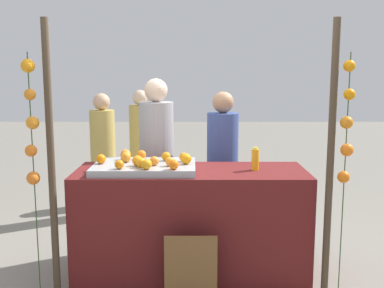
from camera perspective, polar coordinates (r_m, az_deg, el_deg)
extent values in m
plane|color=gray|center=(4.21, -0.01, -15.59)|extent=(24.00, 24.00, 0.00)
cube|color=#5B1919|center=(4.04, -0.01, -9.64)|extent=(1.96, 0.72, 0.92)
cube|color=#9EA0A5|center=(3.91, -5.74, -2.86)|extent=(0.85, 0.59, 0.06)
sphere|color=orange|center=(3.97, -8.06, -1.63)|extent=(0.09, 0.09, 0.09)
sphere|color=orange|center=(3.71, -8.86, -2.52)|extent=(0.07, 0.07, 0.07)
sphere|color=orange|center=(4.01, -3.10, -1.53)|extent=(0.08, 0.08, 0.08)
sphere|color=orange|center=(3.65, -2.15, -2.55)|extent=(0.08, 0.08, 0.08)
sphere|color=orange|center=(3.78, -2.64, -2.19)|extent=(0.07, 0.07, 0.07)
sphere|color=orange|center=(3.94, -11.06, -1.83)|extent=(0.08, 0.08, 0.08)
sphere|color=orange|center=(3.81, -4.57, -2.09)|extent=(0.08, 0.08, 0.08)
sphere|color=orange|center=(4.09, -6.15, -1.32)|extent=(0.08, 0.08, 0.08)
sphere|color=orange|center=(3.66, -5.51, -2.52)|extent=(0.08, 0.08, 0.08)
sphere|color=orange|center=(3.96, -0.88, -1.63)|extent=(0.08, 0.08, 0.08)
sphere|color=orange|center=(3.81, -6.65, -2.06)|extent=(0.09, 0.09, 0.09)
sphere|color=orange|center=(4.09, -8.09, -1.29)|extent=(0.09, 0.09, 0.09)
sphere|color=orange|center=(3.74, -6.20, -2.31)|extent=(0.08, 0.08, 0.08)
sphere|color=orange|center=(3.85, -0.60, -1.85)|extent=(0.09, 0.09, 0.09)
cylinder|color=#F4A81C|center=(3.94, 7.97, -1.94)|extent=(0.06, 0.06, 0.18)
cylinder|color=yellow|center=(3.92, 8.00, -0.53)|extent=(0.04, 0.04, 0.02)
cube|color=brown|center=(3.62, -0.02, -15.38)|extent=(0.40, 0.01, 0.55)
cube|color=black|center=(3.63, -0.02, -15.29)|extent=(0.38, 0.02, 0.52)
cylinder|color=#99999E|center=(4.59, -4.24, -3.90)|extent=(0.34, 0.34, 1.46)
sphere|color=beige|center=(4.48, -4.37, 6.65)|extent=(0.23, 0.23, 0.23)
cylinder|color=#384C8C|center=(4.65, 3.90, -4.43)|extent=(0.31, 0.31, 1.35)
sphere|color=#A87A59|center=(4.53, 4.01, 5.18)|extent=(0.21, 0.21, 0.21)
cylinder|color=tan|center=(6.28, -6.20, -1.12)|extent=(0.30, 0.30, 1.30)
sphere|color=beige|center=(6.19, -6.32, 5.74)|extent=(0.20, 0.20, 0.20)
cylinder|color=tan|center=(5.71, -10.79, -2.32)|extent=(0.30, 0.30, 1.29)
sphere|color=tan|center=(5.61, -11.01, 5.16)|extent=(0.20, 0.20, 0.20)
cylinder|color=#473828|center=(3.66, -16.90, -2.15)|extent=(0.06, 0.06, 2.14)
cylinder|color=#473828|center=(3.65, 16.88, -2.17)|extent=(0.06, 0.06, 2.14)
cylinder|color=#2D4C23|center=(3.68, -18.82, -4.17)|extent=(0.01, 0.01, 1.89)
sphere|color=orange|center=(3.59, -19.52, 9.12)|extent=(0.10, 0.10, 0.10)
sphere|color=orange|center=(3.59, -19.29, 5.81)|extent=(0.09, 0.09, 0.09)
sphere|color=orange|center=(3.61, -18.99, 2.52)|extent=(0.10, 0.10, 0.10)
sphere|color=orange|center=(3.63, -19.17, -0.78)|extent=(0.09, 0.09, 0.09)
sphere|color=orange|center=(3.67, -18.92, -3.99)|extent=(0.10, 0.10, 0.10)
cylinder|color=#2D4C23|center=(3.69, 18.45, -4.09)|extent=(0.01, 0.01, 1.89)
sphere|color=orange|center=(3.61, 19.04, 9.14)|extent=(0.09, 0.09, 0.09)
sphere|color=orange|center=(3.61, 19.05, 5.83)|extent=(0.09, 0.09, 0.09)
sphere|color=orange|center=(3.62, 18.73, 2.54)|extent=(0.10, 0.10, 0.10)
sphere|color=orange|center=(3.65, 18.77, -0.70)|extent=(0.10, 0.10, 0.10)
sphere|color=orange|center=(3.69, 18.38, -3.89)|extent=(0.09, 0.09, 0.09)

